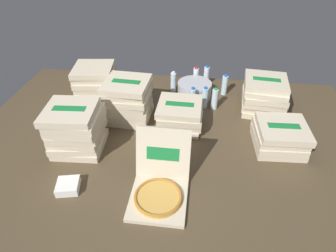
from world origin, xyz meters
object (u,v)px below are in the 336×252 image
(open_pizza_box, at_px, (160,185))
(water_bottle_1, at_px, (192,98))
(ice_bucket, at_px, (194,90))
(water_bottle_3, at_px, (205,98))
(water_bottle_2, at_px, (173,82))
(pizza_stack_right_mid, at_px, (128,100))
(pizza_stack_center_far, at_px, (180,115))
(pizza_stack_right_near, at_px, (280,136))
(water_bottle_6, at_px, (196,77))
(napkin_pile, at_px, (68,186))
(pizza_stack_left_mid, at_px, (264,95))
(pizza_stack_center_near, at_px, (76,128))
(water_bottle_4, at_px, (215,99))
(water_bottle_0, at_px, (224,85))
(pizza_stack_right_far, at_px, (96,82))
(water_bottle_5, at_px, (206,76))

(open_pizza_box, relative_size, water_bottle_1, 2.27)
(ice_bucket, height_order, water_bottle_3, water_bottle_3)
(water_bottle_2, xyz_separation_m, water_bottle_3, (0.32, -0.27, 0.00))
(pizza_stack_right_mid, relative_size, ice_bucket, 1.20)
(open_pizza_box, distance_m, water_bottle_2, 1.32)
(pizza_stack_center_far, xyz_separation_m, water_bottle_3, (0.20, 0.30, -0.00))
(pizza_stack_right_near, height_order, water_bottle_6, water_bottle_6)
(open_pizza_box, height_order, napkin_pile, open_pizza_box)
(pizza_stack_right_near, bearing_deg, ice_bucket, 135.17)
(water_bottle_3, bearing_deg, pizza_stack_right_near, -40.53)
(pizza_stack_left_mid, bearing_deg, pizza_stack_center_near, -154.26)
(pizza_stack_right_near, bearing_deg, water_bottle_6, 127.20)
(ice_bucket, xyz_separation_m, water_bottle_4, (0.19, -0.19, 0.03))
(pizza_stack_left_mid, bearing_deg, water_bottle_3, -177.96)
(water_bottle_4, relative_size, water_bottle_6, 1.00)
(open_pizza_box, bearing_deg, water_bottle_3, 76.29)
(water_bottle_0, distance_m, water_bottle_6, 0.32)
(open_pizza_box, distance_m, pizza_stack_left_mid, 1.32)
(open_pizza_box, bearing_deg, pizza_stack_right_mid, 116.17)
(open_pizza_box, height_order, water_bottle_4, open_pizza_box)
(pizza_stack_right_far, relative_size, water_bottle_0, 1.95)
(water_bottle_0, distance_m, water_bottle_5, 0.25)
(pizza_stack_center_near, xyz_separation_m, water_bottle_1, (0.82, 0.66, -0.08))
(napkin_pile, bearing_deg, pizza_stack_right_far, 99.31)
(water_bottle_1, bearing_deg, pizza_stack_right_near, -34.45)
(open_pizza_box, distance_m, water_bottle_6, 1.46)
(water_bottle_4, bearing_deg, napkin_pile, -130.95)
(pizza_stack_left_mid, relative_size, pizza_stack_center_far, 1.08)
(pizza_stack_right_mid, distance_m, water_bottle_3, 0.70)
(pizza_stack_right_mid, bearing_deg, water_bottle_2, 57.08)
(pizza_stack_center_far, distance_m, pizza_stack_right_mid, 0.46)
(open_pizza_box, height_order, pizza_stack_center_near, open_pizza_box)
(pizza_stack_center_far, height_order, pizza_stack_right_near, same)
(water_bottle_0, distance_m, water_bottle_2, 0.50)
(pizza_stack_right_near, bearing_deg, water_bottle_0, 117.14)
(ice_bucket, xyz_separation_m, water_bottle_5, (0.11, 0.26, 0.03))
(water_bottle_1, bearing_deg, ice_bucket, 87.54)
(pizza_stack_right_near, xyz_separation_m, water_bottle_0, (-0.39, 0.75, -0.00))
(pizza_stack_right_mid, distance_m, water_bottle_0, 0.99)
(open_pizza_box, xyz_separation_m, pizza_stack_right_far, (-0.79, 1.13, 0.07))
(pizza_stack_right_mid, height_order, water_bottle_2, pizza_stack_right_mid)
(water_bottle_6, bearing_deg, open_pizza_box, -96.14)
(water_bottle_2, bearing_deg, water_bottle_0, -0.16)
(pizza_stack_center_near, distance_m, ice_bucket, 1.20)
(water_bottle_0, distance_m, water_bottle_3, 0.32)
(napkin_pile, bearing_deg, water_bottle_3, 52.11)
(pizza_stack_right_near, height_order, water_bottle_2, water_bottle_2)
(water_bottle_1, bearing_deg, water_bottle_6, 88.65)
(ice_bucket, relative_size, water_bottle_0, 1.56)
(pizza_stack_right_far, height_order, water_bottle_5, pizza_stack_right_far)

